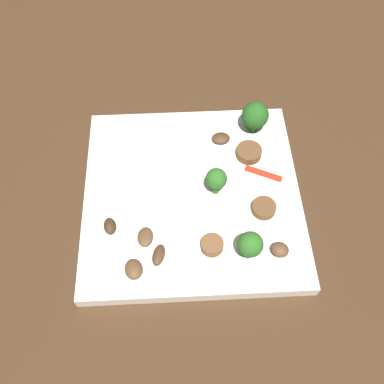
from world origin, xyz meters
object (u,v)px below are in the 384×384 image
fork (153,155)px  broccoli_floret_1 (255,116)px  broccoli_floret_2 (216,180)px  sausage_slice_1 (264,208)px  mushroom_1 (134,269)px  mushroom_5 (221,138)px  pepper_strip_1 (264,174)px  mushroom_4 (145,237)px  sausage_slice_0 (249,153)px  mushroom_2 (110,226)px  broccoli_floret_0 (250,245)px  plate (192,196)px  sausage_slice_2 (212,245)px  mushroom_0 (159,255)px  mushroom_3 (280,250)px

fork → broccoli_floret_1: broccoli_floret_1 is taller
broccoli_floret_2 → sausage_slice_1: 0.07m
mushroom_1 → mushroom_5: bearing=-31.8°
pepper_strip_1 → fork: bearing=74.9°
broccoli_floret_2 → mushroom_4: bearing=125.0°
sausage_slice_0 → broccoli_floret_2: bearing=138.8°
sausage_slice_0 → mushroom_1: sausage_slice_0 is taller
broccoli_floret_2 → pepper_strip_1: broccoli_floret_2 is taller
sausage_slice_0 → mushroom_1: 0.23m
mushroom_5 → mushroom_2: bearing=131.8°
broccoli_floret_0 → mushroom_2: 0.18m
fork → sausage_slice_0: size_ratio=4.90×
plate → sausage_slice_2: (-0.08, -0.02, 0.02)m
mushroom_0 → mushroom_2: mushroom_2 is taller
plate → broccoli_floret_1: broccoli_floret_1 is taller
sausage_slice_1 → mushroom_1: bearing=114.7°
fork → mushroom_0: mushroom_0 is taller
mushroom_5 → pepper_strip_1: mushroom_5 is taller
broccoli_floret_0 → mushroom_5: 0.18m
broccoli_floret_1 → sausage_slice_2: broccoli_floret_1 is taller
mushroom_2 → mushroom_3: 0.21m
sausage_slice_0 → mushroom_4: 0.19m
plate → mushroom_0: bearing=153.9°
pepper_strip_1 → broccoli_floret_1: bearing=3.4°
broccoli_floret_2 → mushroom_1: 0.15m
broccoli_floret_0 → broccoli_floret_1: (0.20, -0.03, 0.00)m
broccoli_floret_0 → mushroom_0: 0.11m
broccoli_floret_0 → sausage_slice_2: broccoli_floret_0 is taller
mushroom_4 → mushroom_5: (0.15, -0.11, 0.00)m
broccoli_floret_1 → sausage_slice_0: bearing=165.7°
sausage_slice_1 → mushroom_1: 0.18m
sausage_slice_1 → mushroom_1: (-0.08, 0.17, 0.00)m
mushroom_2 → mushroom_4: mushroom_2 is taller
plate → broccoli_floret_1: 0.15m
sausage_slice_2 → mushroom_1: sausage_slice_2 is taller
plate → pepper_strip_1: size_ratio=5.54×
sausage_slice_1 → pepper_strip_1: size_ratio=0.61×
broccoli_floret_2 → sausage_slice_1: size_ratio=1.37×
mushroom_2 → pepper_strip_1: mushroom_2 is taller
sausage_slice_0 → broccoli_floret_0: bearing=172.9°
plate → mushroom_5: bearing=-28.0°
sausage_slice_2 → mushroom_2: bearing=75.6°
broccoli_floret_2 → mushroom_5: bearing=-9.4°
fork → broccoli_floret_0: (-0.16, -0.12, 0.03)m
broccoli_floret_0 → mushroom_3: size_ratio=2.00×
fork → mushroom_3: (-0.16, -0.15, 0.01)m
sausage_slice_2 → mushroom_2: 0.13m
sausage_slice_0 → mushroom_2: size_ratio=1.53×
sausage_slice_1 → sausage_slice_2: sausage_slice_2 is taller
broccoli_floret_0 → sausage_slice_0: size_ratio=1.25×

